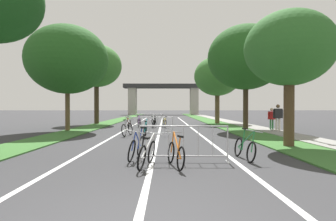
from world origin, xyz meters
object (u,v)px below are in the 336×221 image
at_px(crowd_barrier_third, 147,121).
at_px(bicycle_red_8, 129,123).
at_px(bicycle_purple_7, 139,122).
at_px(crowd_barrier_nearest, 183,144).
at_px(bicycle_silver_0, 154,122).
at_px(bicycle_green_9, 245,148).
at_px(crowd_barrier_second, 149,127).
at_px(lamppost_with_sign, 288,73).
at_px(bicycle_black_5, 154,123).
at_px(tree_right_oak_mid, 289,49).
at_px(pedestrian_with_backpack, 272,117).
at_px(tree_left_maple_mid, 67,60).
at_px(bicycle_blue_2, 137,147).
at_px(tree_left_pine_far, 96,66).
at_px(tree_right_cypress_far, 246,58).
at_px(tree_right_oak_near, 217,76).
at_px(bicycle_white_1, 147,153).
at_px(bicycle_orange_6, 176,154).
at_px(bicycle_teal_3, 145,130).
at_px(bicycle_silver_10, 127,129).
at_px(bicycle_yellow_4, 164,123).
at_px(pedestrian_in_red_jacket, 278,115).

distance_m(crowd_barrier_third, bicycle_red_8, 1.43).
relative_size(bicycle_purple_7, bicycle_red_8, 1.03).
distance_m(crowd_barrier_nearest, bicycle_silver_0, 14.52).
height_order(bicycle_silver_0, bicycle_green_9, bicycle_silver_0).
height_order(crowd_barrier_second, crowd_barrier_third, same).
xyz_separation_m(lamppost_with_sign, bicycle_black_5, (-7.44, 6.54, -3.05)).
relative_size(crowd_barrier_nearest, bicycle_red_8, 1.58).
bearing_deg(bicycle_silver_0, tree_right_oak_mid, -54.76).
bearing_deg(pedestrian_with_backpack, tree_left_maple_mid, 168.81).
bearing_deg(bicycle_blue_2, tree_right_oak_mid, -148.53).
distance_m(tree_left_pine_far, bicycle_purple_7, 7.65).
height_order(bicycle_blue_2, bicycle_purple_7, bicycle_blue_2).
bearing_deg(lamppost_with_sign, tree_left_maple_mid, 164.97).
xyz_separation_m(tree_left_pine_far, bicycle_blue_2, (5.55, -17.50, -5.06)).
bearing_deg(bicycle_blue_2, bicycle_red_8, -73.20).
bearing_deg(tree_right_cypress_far, crowd_barrier_third, 157.83).
xyz_separation_m(tree_right_oak_mid, tree_right_oak_near, (0.15, 15.65, 0.69)).
height_order(tree_right_oak_mid, bicycle_white_1, tree_right_oak_mid).
height_order(bicycle_orange_6, bicycle_green_9, bicycle_green_9).
height_order(crowd_barrier_second, bicycle_white_1, crowd_barrier_second).
bearing_deg(bicycle_orange_6, bicycle_silver_0, 81.46).
bearing_deg(bicycle_teal_3, lamppost_with_sign, 4.87).
height_order(tree_left_pine_far, crowd_barrier_nearest, tree_left_pine_far).
xyz_separation_m(bicycle_silver_0, bicycle_blue_2, (0.04, -13.92, -0.01)).
bearing_deg(bicycle_purple_7, tree_right_oak_mid, -55.89).
distance_m(crowd_barrier_second, bicycle_silver_10, 1.33).
relative_size(crowd_barrier_second, crowd_barrier_third, 1.00).
xyz_separation_m(tree_right_oak_mid, bicycle_black_5, (-5.73, 10.48, -3.50)).
xyz_separation_m(bicycle_yellow_4, pedestrian_with_backpack, (7.25, -2.68, 0.57)).
distance_m(crowd_barrier_third, bicycle_silver_0, 0.80).
bearing_deg(tree_right_oak_near, pedestrian_in_red_jacket, -75.71).
xyz_separation_m(tree_left_maple_mid, pedestrian_with_backpack, (13.64, 0.28, -3.78)).
height_order(bicycle_blue_2, bicycle_yellow_4, bicycle_blue_2).
height_order(bicycle_silver_0, bicycle_silver_10, bicycle_silver_0).
relative_size(tree_right_cypress_far, bicycle_red_8, 4.44).
bearing_deg(bicycle_yellow_4, tree_left_maple_mid, -164.64).
bearing_deg(tree_left_maple_mid, bicycle_green_9, -48.67).
relative_size(tree_left_maple_mid, lamppost_with_sign, 1.20).
height_order(crowd_barrier_third, bicycle_blue_2, crowd_barrier_third).
relative_size(crowd_barrier_nearest, bicycle_yellow_4, 1.59).
xyz_separation_m(crowd_barrier_third, bicycle_silver_10, (-0.65, -6.51, -0.15)).
bearing_deg(tree_right_oak_mid, lamppost_with_sign, 66.48).
xyz_separation_m(tree_left_maple_mid, bicycle_green_9, (8.82, -10.02, -4.36)).
distance_m(crowd_barrier_second, bicycle_silver_0, 7.51).
xyz_separation_m(bicycle_black_5, bicycle_red_8, (-1.91, -0.10, -0.00)).
height_order(crowd_barrier_nearest, crowd_barrier_third, same).
relative_size(tree_left_maple_mid, bicycle_blue_2, 4.05).
bearing_deg(bicycle_white_1, crowd_barrier_nearest, 42.33).
bearing_deg(bicycle_yellow_4, tree_left_pine_far, 134.34).
xyz_separation_m(crowd_barrier_nearest, bicycle_black_5, (-1.37, 13.46, -0.16)).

